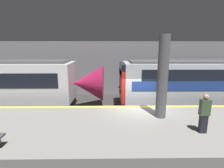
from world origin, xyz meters
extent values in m
plane|color=#33302D|center=(0.00, 0.00, 0.00)|extent=(120.00, 120.00, 0.00)
cube|color=gray|center=(0.00, -2.50, 0.55)|extent=(40.00, 4.99, 1.10)
cube|color=#EAD14C|center=(0.00, -0.15, 1.10)|extent=(40.00, 0.30, 0.01)
cube|color=gray|center=(0.00, 6.63, 2.51)|extent=(50.00, 0.15, 5.03)
cylinder|color=#56565B|center=(0.87, -1.67, 3.11)|extent=(0.52, 0.52, 4.02)
cone|color=#B21E4C|center=(-3.24, 2.69, 1.93)|extent=(2.20, 2.59, 2.59)
sphere|color=#F2EFCC|center=(-2.29, 2.69, 1.52)|extent=(0.20, 0.20, 0.20)
cube|color=red|center=(-0.75, 2.69, 1.85)|extent=(0.25, 2.92, 2.18)
cube|color=black|center=(-0.75, 2.69, 2.94)|extent=(0.25, 2.62, 0.87)
sphere|color=#EA4C42|center=(-0.91, 2.02, 1.46)|extent=(0.18, 0.18, 0.18)
sphere|color=#EA4C42|center=(-0.91, 3.36, 1.46)|extent=(0.18, 0.18, 0.18)
cube|color=black|center=(2.14, -3.32, 1.48)|extent=(0.28, 0.20, 0.76)
cube|color=#3D5638|center=(2.14, -3.32, 2.18)|extent=(0.38, 0.24, 0.66)
sphere|color=tan|center=(2.14, -3.32, 2.62)|extent=(0.21, 0.21, 0.21)
camera|label=1|loc=(-1.67, -9.87, 4.56)|focal=28.00mm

